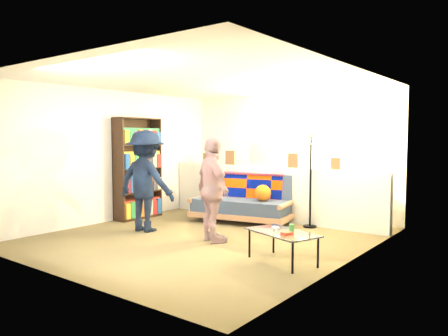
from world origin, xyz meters
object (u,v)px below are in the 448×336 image
(coffee_table, at_px, (283,234))
(person_right, at_px, (213,190))
(bookshelf, at_px, (138,172))
(floor_lamp, at_px, (312,158))
(person_left, at_px, (146,181))
(futon_sofa, at_px, (244,202))

(coffee_table, xyz_separation_m, person_right, (-1.35, 0.31, 0.42))
(bookshelf, height_order, person_right, bookshelf)
(bookshelf, xyz_separation_m, floor_lamp, (3.02, 1.23, 0.30))
(person_right, bearing_deg, person_left, 29.74)
(coffee_table, height_order, person_left, person_left)
(floor_lamp, bearing_deg, person_right, -110.09)
(futon_sofa, distance_m, person_right, 1.69)
(bookshelf, distance_m, floor_lamp, 3.27)
(bookshelf, bearing_deg, coffee_table, -14.19)
(futon_sofa, relative_size, person_left, 1.17)
(floor_lamp, distance_m, person_right, 2.02)
(futon_sofa, height_order, bookshelf, bookshelf)
(person_left, xyz_separation_m, person_right, (1.36, 0.07, -0.06))
(person_left, bearing_deg, floor_lamp, -143.31)
(futon_sofa, height_order, coffee_table, futon_sofa)
(futon_sofa, bearing_deg, floor_lamp, 14.22)
(futon_sofa, xyz_separation_m, bookshelf, (-1.81, -0.93, 0.53))
(bookshelf, bearing_deg, person_right, -14.99)
(person_left, relative_size, person_right, 1.07)
(person_right, bearing_deg, bookshelf, 11.85)
(floor_lamp, height_order, person_left, floor_lamp)
(futon_sofa, bearing_deg, person_left, -117.20)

